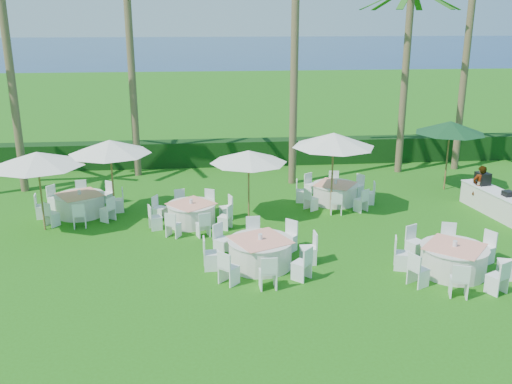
% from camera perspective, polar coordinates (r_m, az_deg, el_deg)
% --- Properties ---
extents(ground, '(120.00, 120.00, 0.00)m').
position_cam_1_polar(ground, '(16.48, -2.99, -7.81)').
color(ground, '#226210').
rests_on(ground, ground).
extents(hedge, '(34.00, 1.00, 1.20)m').
position_cam_1_polar(hedge, '(27.67, -4.25, 3.92)').
color(hedge, black).
rests_on(hedge, ground).
extents(ocean, '(260.00, 260.00, 0.00)m').
position_cam_1_polar(ocean, '(117.12, -5.55, 13.84)').
color(ocean, '#082252').
rests_on(ocean, ground).
extents(banquet_table_b, '(3.29, 3.29, 0.99)m').
position_cam_1_polar(banquet_table_b, '(16.55, 0.43, -6.02)').
color(banquet_table_b, silver).
rests_on(banquet_table_b, ground).
extents(banquet_table_c, '(3.22, 3.22, 0.98)m').
position_cam_1_polar(banquet_table_c, '(17.03, 19.13, -6.36)').
color(banquet_table_c, silver).
rests_on(banquet_table_c, ground).
extents(banquet_table_d, '(3.10, 3.10, 0.94)m').
position_cam_1_polar(banquet_table_d, '(21.68, -17.15, -1.16)').
color(banquet_table_d, silver).
rests_on(banquet_table_d, ground).
extents(banquet_table_e, '(2.93, 2.93, 0.90)m').
position_cam_1_polar(banquet_table_e, '(19.94, -6.47, -2.12)').
color(banquet_table_e, silver).
rests_on(banquet_table_e, ground).
extents(banquet_table_f, '(3.03, 3.03, 0.92)m').
position_cam_1_polar(banquet_table_f, '(22.25, 7.90, -0.08)').
color(banquet_table_f, silver).
rests_on(banquet_table_f, ground).
extents(umbrella_a, '(3.07, 3.07, 2.72)m').
position_cam_1_polar(umbrella_a, '(19.99, -21.06, 3.10)').
color(umbrella_a, brown).
rests_on(umbrella_a, ground).
extents(umbrella_b, '(2.71, 2.71, 2.50)m').
position_cam_1_polar(umbrella_b, '(19.82, -0.75, 3.56)').
color(umbrella_b, brown).
rests_on(umbrella_b, ground).
extents(umbrella_c, '(2.90, 2.90, 2.81)m').
position_cam_1_polar(umbrella_c, '(20.65, -14.41, 4.40)').
color(umbrella_c, brown).
rests_on(umbrella_c, ground).
extents(umbrella_d, '(3.00, 3.00, 2.97)m').
position_cam_1_polar(umbrella_d, '(20.64, 7.77, 5.18)').
color(umbrella_d, brown).
rests_on(umbrella_d, ground).
extents(umbrella_green, '(2.85, 2.85, 2.88)m').
position_cam_1_polar(umbrella_green, '(24.52, 18.85, 6.14)').
color(umbrella_green, brown).
rests_on(umbrella_green, ground).
extents(buffet_table, '(1.34, 3.83, 1.33)m').
position_cam_1_polar(buffet_table, '(22.40, 23.11, -1.05)').
color(buffet_table, silver).
rests_on(buffet_table, ground).
extents(staff_person, '(0.60, 0.39, 1.63)m').
position_cam_1_polar(staff_person, '(22.96, 21.47, 0.49)').
color(staff_person, gray).
rests_on(staff_person, ground).
extents(palm_a, '(4.40, 4.16, 9.25)m').
position_cam_1_polar(palm_a, '(24.63, -23.42, 11.51)').
color(palm_a, brown).
rests_on(palm_a, ground).
extents(palm_b, '(4.41, 4.07, 9.14)m').
position_cam_1_polar(palm_b, '(25.69, -12.38, 12.56)').
color(palm_b, brown).
rests_on(palm_b, ground).
extents(palm_c, '(4.40, 4.10, 11.04)m').
position_cam_1_polar(palm_c, '(23.83, 3.90, 14.90)').
color(palm_c, brown).
rests_on(palm_c, ground).
extents(palm_d, '(4.40, 3.98, 8.18)m').
position_cam_1_polar(palm_d, '(26.58, 14.71, 11.47)').
color(palm_d, brown).
rests_on(palm_d, ground).
extents(palm_e, '(4.40, 4.13, 10.56)m').
position_cam_1_polar(palm_e, '(27.81, 20.40, 13.74)').
color(palm_e, brown).
rests_on(palm_e, ground).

